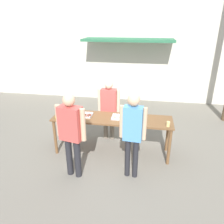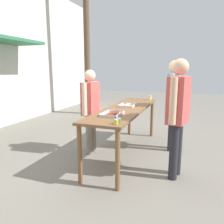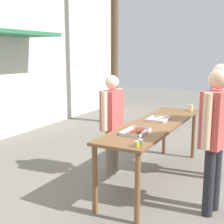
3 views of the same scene
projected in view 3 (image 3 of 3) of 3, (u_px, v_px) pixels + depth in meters
The scene contains 11 objects.
ground_plane at pixel (154, 179), 5.00m from camera, with size 24.00×24.00×0.00m, color slate.
serving_table at pixel (155, 129), 4.84m from camera, with size 2.81×0.71×0.93m.
food_tray_sausages at pixel (135, 132), 4.20m from camera, with size 0.46×0.29×0.04m.
food_tray_buns at pixel (158, 119), 4.99m from camera, with size 0.41×0.30×0.05m.
condiment_jar_mustard at pixel (137, 144), 3.60m from camera, with size 0.06×0.06×0.07m.
condiment_jar_ketchup at pixel (140, 142), 3.67m from camera, with size 0.06×0.06×0.07m.
beer_cup at pixel (191, 108), 5.80m from camera, with size 0.08×0.08×0.11m.
person_server_behind_table at pixel (112, 117), 4.94m from camera, with size 0.59×0.22×1.65m.
person_customer_holding_hotdog at pixel (215, 130), 3.77m from camera, with size 0.63×0.33×1.81m.
person_customer_with_cup at pixel (218, 109), 4.87m from camera, with size 0.52×0.24×1.83m.
utility_pole at pixel (115, 1), 8.40m from camera, with size 1.10×0.21×6.54m.
Camera 3 is at (-4.47, -1.61, 2.01)m, focal length 50.00 mm.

